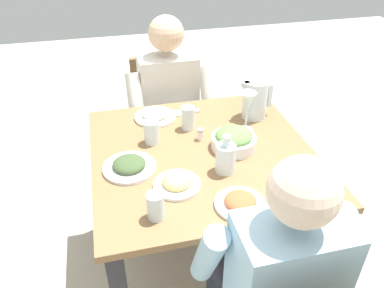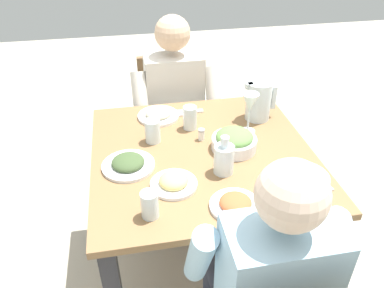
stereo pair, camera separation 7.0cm
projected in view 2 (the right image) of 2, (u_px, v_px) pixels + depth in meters
ground_plane at (200, 266)px, 2.06m from camera, size 8.00×8.00×0.00m
dining_table at (202, 174)px, 1.71m from camera, size 0.94×0.94×0.75m
chair_far at (172, 118)px, 2.41m from camera, size 0.40×0.40×0.86m
diner_near at (262, 276)px, 1.26m from camera, size 0.48×0.53×1.16m
diner_far at (177, 114)px, 2.16m from camera, size 0.48×0.53×1.16m
water_pitcher at (259, 100)px, 1.83m from camera, size 0.16×0.12×0.19m
salad_bowl at (234, 141)px, 1.63m from camera, size 0.19×0.19×0.09m
plate_fries at (174, 182)px, 1.44m from camera, size 0.18×0.18×0.05m
plate_dolmas at (128, 164)px, 1.54m from camera, size 0.21×0.21×0.05m
plate_beans at (158, 115)px, 1.88m from camera, size 0.20×0.20×0.04m
plate_yoghurt at (303, 175)px, 1.48m from camera, size 0.21×0.21×0.05m
plate_rice_curry at (235, 204)px, 1.35m from camera, size 0.18×0.18×0.04m
water_glass_near_right at (190, 118)px, 1.77m from camera, size 0.06×0.06×0.11m
water_glass_far_right at (150, 205)px, 1.29m from camera, size 0.06×0.06×0.10m
water_glass_by_pitcher at (153, 131)px, 1.68m from camera, size 0.07×0.07×0.11m
wine_glass at (250, 105)px, 1.70m from camera, size 0.08×0.08×0.20m
oil_carafe at (224, 160)px, 1.49m from camera, size 0.08×0.08×0.16m
salt_shaker at (201, 134)px, 1.71m from camera, size 0.03×0.03×0.05m
fork_near at (186, 111)px, 1.93m from camera, size 0.17×0.04×0.01m
knife_near at (313, 196)px, 1.40m from camera, size 0.18×0.07×0.01m
fork_far at (179, 115)px, 1.90m from camera, size 0.17×0.03×0.01m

